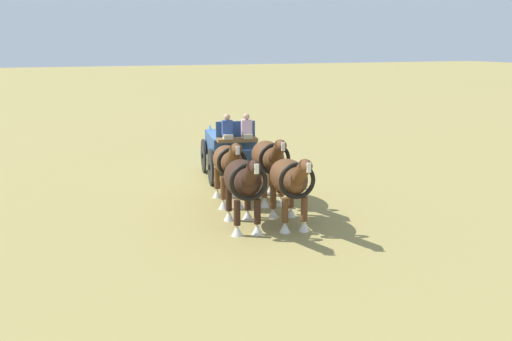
{
  "coord_description": "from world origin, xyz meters",
  "views": [
    {
      "loc": [
        20.4,
        -7.17,
        5.01
      ],
      "look_at": [
        4.35,
        -0.69,
        1.2
      ],
      "focal_mm": 40.9,
      "sensor_mm": 36.0,
      "label": 1
    }
  ],
  "objects": [
    {
      "name": "draft_horse_rear_near",
      "position": [
        3.74,
        -0.01,
        1.4
      ],
      "size": [
        3.14,
        1.33,
        2.27
      ],
      "color": "brown",
      "rests_on": "ground"
    },
    {
      "name": "sponsor_banner",
      "position": [
        -4.78,
        0.81,
        0.55
      ],
      "size": [
        3.11,
        0.88,
        1.1
      ],
      "primitive_type": "cube",
      "rotation": [
        0.0,
        0.0,
        -0.26
      ],
      "color": "#1959B2",
      "rests_on": "ground"
    },
    {
      "name": "show_wagon",
      "position": [
        0.18,
        -0.03,
        1.17
      ],
      "size": [
        5.76,
        2.42,
        2.61
      ],
      "color": "#2D4C7A",
      "rests_on": "ground"
    },
    {
      "name": "draft_horse_lead_off",
      "position": [
        6.06,
        -1.76,
        1.35
      ],
      "size": [
        2.99,
        1.33,
        2.22
      ],
      "color": "#331E14",
      "rests_on": "ground"
    },
    {
      "name": "draft_horse_lead_near",
      "position": [
        6.3,
        -0.48,
        1.32
      ],
      "size": [
        3.0,
        1.31,
        2.19
      ],
      "color": "brown",
      "rests_on": "ground"
    },
    {
      "name": "ground_plane",
      "position": [
        0.0,
        0.0,
        0.0
      ],
      "size": [
        220.0,
        220.0,
        0.0
      ],
      "primitive_type": "plane",
      "color": "#9E8C4C"
    },
    {
      "name": "draft_horse_rear_off",
      "position": [
        3.52,
        -1.3,
        1.33
      ],
      "size": [
        3.0,
        1.24,
        2.2
      ],
      "color": "brown",
      "rests_on": "ground"
    }
  ]
}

